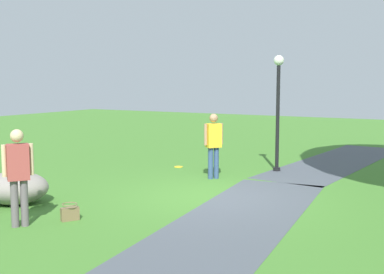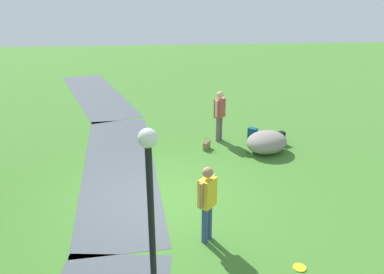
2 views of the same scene
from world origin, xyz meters
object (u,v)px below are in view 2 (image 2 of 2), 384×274
Objects in this scene: spare_backpack_on_lawn at (280,138)px; frisbee_on_grass at (300,268)px; lawn_boulder at (267,142)px; woman_with_handbag at (220,112)px; backpack_by_boulder at (253,134)px; man_near_boulder at (207,199)px; handbag_on_grass at (207,145)px; lamp_post at (151,206)px.

frisbee_on_grass is at bearing 167.44° from spare_backpack_on_lawn.
woman_with_handbag is (1.06, 1.33, 0.65)m from lawn_boulder.
backpack_by_boulder is (1.07, 0.20, -0.14)m from lawn_boulder.
man_near_boulder is (-4.31, 2.35, 0.63)m from lawn_boulder.
man_near_boulder reaches higher than spare_backpack_on_lawn.
man_near_boulder is 5.84m from backpack_by_boulder.
lamp_post is at bearing 166.35° from handbag_on_grass.
lawn_boulder is 5.37m from frisbee_on_grass.
backpack_by_boulder is at bearing 61.24° from spare_backpack_on_lawn.
lamp_post reaches higher than man_near_boulder.
lawn_boulder is at bearing -128.58° from woman_with_handbag.
backpack_by_boulder and spare_backpack_on_lawn have the same top height.
woman_with_handbag is at bearing 51.42° from lawn_boulder.
woman_with_handbag is 1.19m from handbag_on_grass.
backpack_by_boulder is 1.00× the size of spare_backpack_on_lawn.
lamp_post is at bearing 163.98° from woman_with_handbag.
lawn_boulder reaches higher than frisbee_on_grass.
man_near_boulder is at bearing 173.55° from handbag_on_grass.
woman_with_handbag is 4.51× the size of handbag_on_grass.
spare_backpack_on_lawn is (4.93, -2.96, -0.77)m from man_near_boulder.
woman_with_handbag is at bearing 77.31° from spare_backpack_on_lawn.
man_near_boulder is 4.77m from handbag_on_grass.
lawn_boulder is 1.10m from backpack_by_boulder.
handbag_on_grass is (4.67, -0.53, -0.82)m from man_near_boulder.
lawn_boulder is (6.13, -3.40, -1.65)m from lamp_post.
frisbee_on_grass is at bearing -73.13° from lamp_post.
woman_with_handbag is 1.38m from backpack_by_boulder.
woman_with_handbag is at bearing -10.72° from man_near_boulder.
lamp_post reaches higher than lawn_boulder.
lamp_post is 7.20m from lawn_boulder.
man_near_boulder is 4.46× the size of handbag_on_grass.
handbag_on_grass is at bearing 113.41° from backpack_by_boulder.
backpack_by_boulder reaches higher than handbag_on_grass.
lamp_post reaches higher than backpack_by_boulder.
woman_with_handbag reaches higher than man_near_boulder.
frisbee_on_grass is at bearing -121.60° from man_near_boulder.
lamp_post is 1.91× the size of man_near_boulder.
man_near_boulder is at bearing 58.40° from frisbee_on_grass.
handbag_on_grass is at bearing 96.04° from spare_backpack_on_lawn.
backpack_by_boulder is 1.59× the size of frisbee_on_grass.
backpack_by_boulder is at bearing 10.39° from lawn_boulder.
man_near_boulder is 4.16× the size of backpack_by_boulder.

